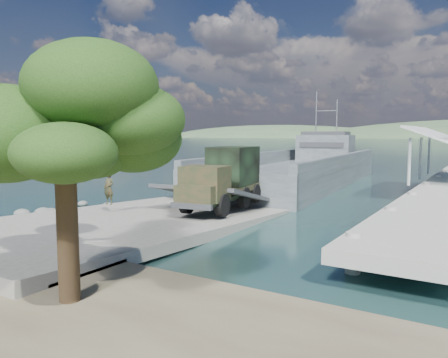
% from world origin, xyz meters
% --- Properties ---
extents(ground, '(1400.00, 1400.00, 0.00)m').
position_xyz_m(ground, '(0.00, 0.00, 0.00)').
color(ground, '#173638').
rests_on(ground, ground).
extents(boat_ramp, '(10.00, 18.00, 0.50)m').
position_xyz_m(boat_ramp, '(0.00, -1.00, 0.25)').
color(boat_ramp, slate).
rests_on(boat_ramp, ground).
extents(shoreline_rocks, '(3.20, 5.60, 0.90)m').
position_xyz_m(shoreline_rocks, '(-6.20, 0.50, 0.00)').
color(shoreline_rocks, '#595A57').
rests_on(shoreline_rocks, ground).
extents(landing_craft, '(11.17, 34.78, 10.18)m').
position_xyz_m(landing_craft, '(-0.19, 21.71, 0.83)').
color(landing_craft, '#3F474A').
rests_on(landing_craft, ground).
extents(military_truck, '(3.25, 7.56, 3.40)m').
position_xyz_m(military_truck, '(2.34, 4.50, 2.19)').
color(military_truck, black).
rests_on(military_truck, boat_ramp).
extents(soldier, '(0.67, 0.47, 1.75)m').
position_xyz_m(soldier, '(-2.20, 0.06, 1.37)').
color(soldier, '#1B2F1A').
rests_on(soldier, boat_ramp).
extents(overhang_tree, '(6.73, 6.20, 6.11)m').
position_xyz_m(overhang_tree, '(5.76, -8.86, 4.90)').
color(overhang_tree, '#311F13').
rests_on(overhang_tree, ground).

